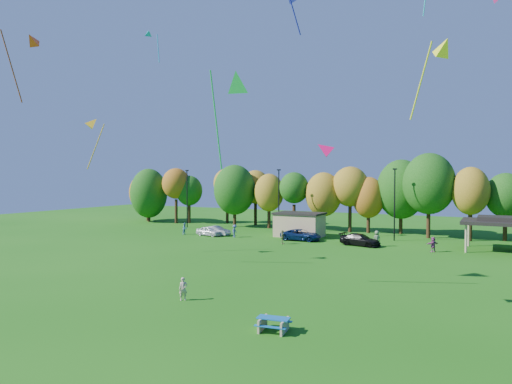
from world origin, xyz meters
The scene contains 22 objects.
ground centered at (0.00, 0.00, 0.00)m, with size 160.00×160.00×0.00m, color #19600F.
tree_line centered at (-1.03, 45.51, 5.91)m, with size 93.57×10.55×11.15m.
lamp_posts centered at (2.00, 40.00, 4.90)m, with size 64.50×0.25×9.09m.
utility_building centered at (-10.00, 38.00, 1.64)m, with size 6.30×4.30×3.25m.
pavilion centered at (14.00, 37.00, 3.23)m, with size 8.20×6.20×3.77m.
picnic_table centered at (3.10, 2.76, 0.43)m, with size 1.87×1.62×0.73m.
kite_flyer centered at (-4.69, 5.36, 0.75)m, with size 0.55×0.36×1.50m, color #C7A595.
car_a centered at (-21.18, 32.99, 0.64)m, with size 1.50×3.74×1.27m, color white.
car_b centered at (-20.51, 33.90, 0.63)m, with size 1.34×3.85×1.27m, color #9E9EA3.
car_c centered at (-8.42, 34.67, 0.71)m, with size 2.34×5.08×1.41m, color #0D214F.
car_d centered at (-0.69, 33.92, 0.70)m, with size 1.95×4.81×1.40m, color black.
far_person_0 centered at (-24.93, 32.64, 0.82)m, with size 0.79×0.62×1.63m, color #548BB9.
far_person_1 centered at (1.17, 34.27, 0.92)m, with size 0.90×0.58×1.84m, color #678259.
far_person_2 centered at (-9.22, 30.86, 0.83)m, with size 0.98×0.41×1.66m, color olive.
far_person_4 centered at (-17.37, 33.43, 0.83)m, with size 1.08×0.62×1.67m, color #425392.
far_person_5 centered at (7.37, 33.18, 0.82)m, with size 1.52×0.48×1.64m, color #A04285.
kite_3 centered at (-24.79, 25.27, 25.61)m, with size 2.34×2.13×4.38m.
kite_5 centered at (10.08, 13.41, 16.39)m, with size 3.11×2.49×5.49m.
kite_7 centered at (-22.59, 7.71, 19.87)m, with size 1.44×3.73×6.34m.
kite_8 centered at (-3.47, 10.30, 14.99)m, with size 2.29×4.61×7.62m.
kite_10 centered at (4.13, 7.46, 9.74)m, with size 1.56×1.36×1.32m.
kite_11 centered at (-22.37, 14.23, 13.34)m, with size 2.50×2.90×5.41m.
Camera 1 is at (13.32, -18.47, 8.12)m, focal length 32.00 mm.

